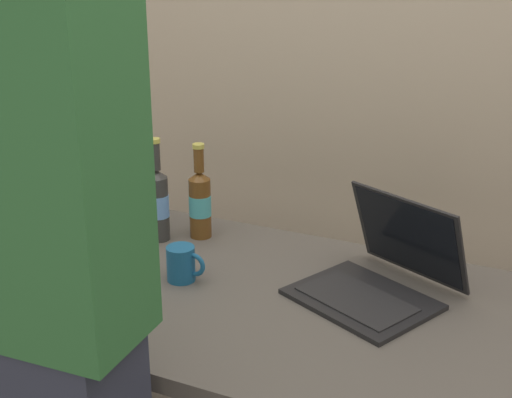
# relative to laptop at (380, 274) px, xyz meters

# --- Properties ---
(desk) EXTENTS (1.54, 0.79, 0.74)m
(desk) POSITION_rel_laptop_xyz_m (-0.27, -0.13, -0.13)
(desk) COLOR #56514C
(desk) RESTS_ON ground
(laptop) EXTENTS (0.43, 0.44, 0.24)m
(laptop) POSITION_rel_laptop_xyz_m (0.00, 0.00, 0.00)
(laptop) COLOR black
(laptop) RESTS_ON desk
(beer_bottle_amber) EXTENTS (0.06, 0.06, 0.30)m
(beer_bottle_amber) POSITION_rel_laptop_xyz_m (-0.67, 0.06, 0.06)
(beer_bottle_amber) COLOR #333333
(beer_bottle_amber) RESTS_ON desk
(beer_bottle_dark) EXTENTS (0.07, 0.07, 0.33)m
(beer_bottle_dark) POSITION_rel_laptop_xyz_m (-0.79, 0.15, 0.07)
(beer_bottle_dark) COLOR #1E5123
(beer_bottle_dark) RESTS_ON desk
(beer_bottle_brown) EXTENTS (0.06, 0.06, 0.28)m
(beer_bottle_brown) POSITION_rel_laptop_xyz_m (-0.57, 0.12, 0.06)
(beer_bottle_brown) COLOR brown
(beer_bottle_brown) RESTS_ON desk
(person_figure) EXTENTS (0.40, 0.28, 1.79)m
(person_figure) POSITION_rel_laptop_xyz_m (-0.45, -0.68, 0.12)
(person_figure) COLOR #2D3347
(person_figure) RESTS_ON ground
(coffee_mug) EXTENTS (0.11, 0.07, 0.09)m
(coffee_mug) POSITION_rel_laptop_xyz_m (-0.48, -0.14, -0.01)
(coffee_mug) COLOR #19598C
(coffee_mug) RESTS_ON desk
(back_wall) EXTENTS (6.00, 0.10, 2.60)m
(back_wall) POSITION_rel_laptop_xyz_m (-0.27, 0.65, 0.50)
(back_wall) COLOR tan
(back_wall) RESTS_ON ground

